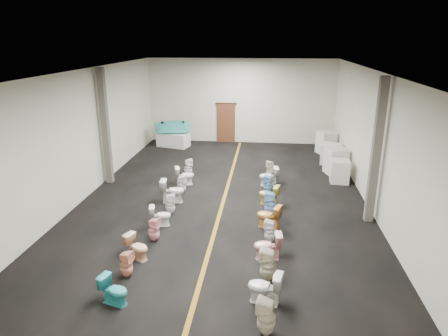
{
  "coord_description": "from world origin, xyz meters",
  "views": [
    {
      "loc": [
        1.46,
        -13.49,
        5.55
      ],
      "look_at": [
        -0.14,
        1.0,
        0.75
      ],
      "focal_mm": 32.0,
      "sensor_mm": 36.0,
      "label": 1
    }
  ],
  "objects": [
    {
      "name": "floor",
      "position": [
        0.0,
        0.0,
        0.0
      ],
      "size": [
        16.0,
        16.0,
        0.0
      ],
      "primitive_type": "plane",
      "color": "black",
      "rests_on": "ground"
    },
    {
      "name": "ceiling",
      "position": [
        0.0,
        0.0,
        4.5
      ],
      "size": [
        16.0,
        16.0,
        0.0
      ],
      "primitive_type": "plane",
      "rotation": [
        3.14,
        0.0,
        0.0
      ],
      "color": "black",
      "rests_on": "ground"
    },
    {
      "name": "wall_back",
      "position": [
        0.0,
        8.0,
        2.25
      ],
      "size": [
        10.0,
        0.0,
        10.0
      ],
      "primitive_type": "plane",
      "rotation": [
        1.57,
        0.0,
        0.0
      ],
      "color": "beige",
      "rests_on": "ground"
    },
    {
      "name": "wall_front",
      "position": [
        0.0,
        -8.0,
        2.25
      ],
      "size": [
        10.0,
        0.0,
        10.0
      ],
      "primitive_type": "plane",
      "rotation": [
        -1.57,
        0.0,
        0.0
      ],
      "color": "beige",
      "rests_on": "ground"
    },
    {
      "name": "wall_left",
      "position": [
        -5.0,
        0.0,
        2.25
      ],
      "size": [
        0.0,
        16.0,
        16.0
      ],
      "primitive_type": "plane",
      "rotation": [
        1.57,
        0.0,
        1.57
      ],
      "color": "beige",
      "rests_on": "ground"
    },
    {
      "name": "wall_right",
      "position": [
        5.0,
        0.0,
        2.25
      ],
      "size": [
        0.0,
        16.0,
        16.0
      ],
      "primitive_type": "plane",
      "rotation": [
        1.57,
        0.0,
        -1.57
      ],
      "color": "beige",
      "rests_on": "ground"
    },
    {
      "name": "aisle_stripe",
      "position": [
        0.0,
        0.0,
        0.0
      ],
      "size": [
        0.12,
        15.6,
        0.01
      ],
      "primitive_type": "cube",
      "color": "#8D6314",
      "rests_on": "floor"
    },
    {
      "name": "back_door",
      "position": [
        -0.8,
        7.94,
        1.05
      ],
      "size": [
        1.0,
        0.1,
        2.1
      ],
      "primitive_type": "cube",
      "color": "#562D19",
      "rests_on": "floor"
    },
    {
      "name": "door_frame",
      "position": [
        -0.8,
        7.95,
        2.12
      ],
      "size": [
        1.15,
        0.08,
        0.1
      ],
      "primitive_type": "cube",
      "color": "#331C11",
      "rests_on": "back_door"
    },
    {
      "name": "column_left",
      "position": [
        -4.75,
        1.0,
        2.25
      ],
      "size": [
        0.25,
        0.25,
        4.5
      ],
      "primitive_type": "cube",
      "color": "#59544C",
      "rests_on": "floor"
    },
    {
      "name": "column_right",
      "position": [
        4.75,
        -1.5,
        2.25
      ],
      "size": [
        0.25,
        0.25,
        4.5
      ],
      "primitive_type": "cube",
      "color": "#59544C",
      "rests_on": "floor"
    },
    {
      "name": "display_table",
      "position": [
        -3.47,
        6.66,
        0.36
      ],
      "size": [
        1.8,
        1.23,
        0.73
      ],
      "primitive_type": "cube",
      "rotation": [
        0.0,
        0.0,
        -0.28
      ],
      "color": "white",
      "rests_on": "floor"
    },
    {
      "name": "bathtub",
      "position": [
        -3.47,
        6.66,
        1.07
      ],
      "size": [
        1.82,
        0.96,
        0.55
      ],
      "rotation": [
        0.0,
        0.0,
        0.25
      ],
      "color": "teal",
      "rests_on": "display_table"
    },
    {
      "name": "appliance_crate_a",
      "position": [
        4.4,
        1.99,
        0.46
      ],
      "size": [
        0.77,
        0.77,
        0.92
      ],
      "primitive_type": "cube",
      "rotation": [
        0.0,
        0.0,
        -0.08
      ],
      "color": "silver",
      "rests_on": "floor"
    },
    {
      "name": "appliance_crate_b",
      "position": [
        4.4,
        3.07,
        0.55
      ],
      "size": [
        0.99,
        0.99,
        1.1
      ],
      "primitive_type": "cube",
      "rotation": [
        0.0,
        0.0,
        0.27
      ],
      "color": "silver",
      "rests_on": "floor"
    },
    {
      "name": "appliance_crate_c",
      "position": [
        4.4,
        4.45,
        0.46
      ],
      "size": [
        1.03,
        1.03,
        0.93
      ],
      "primitive_type": "cube",
      "rotation": [
        0.0,
        0.0,
        -0.31
      ],
      "color": "white",
      "rests_on": "floor"
    },
    {
      "name": "appliance_crate_d",
      "position": [
        4.4,
        6.2,
        0.54
      ],
      "size": [
        1.0,
        1.0,
        1.09
      ],
      "primitive_type": "cube",
      "rotation": [
        0.0,
        0.0,
        0.41
      ],
      "color": "silver",
      "rests_on": "floor"
    },
    {
      "name": "toilet_left_0",
      "position": [
        -1.71,
        -6.42,
        0.33
      ],
      "size": [
        0.73,
        0.54,
        0.66
      ],
      "primitive_type": "imported",
      "rotation": [
        0.0,
        0.0,
        1.28
      ],
      "color": "teal",
      "rests_on": "floor"
    },
    {
      "name": "toilet_left_1",
      "position": [
        -1.8,
        -5.4,
        0.34
      ],
      "size": [
        0.38,
        0.37,
        0.69
      ],
      "primitive_type": "imported",
      "rotation": [
        0.0,
        0.0,
        1.35
      ],
      "color": "#EDA284",
      "rests_on": "floor"
    },
    {
      "name": "toilet_left_2",
      "position": [
        -1.81,
        -4.56,
        0.34
      ],
      "size": [
        0.76,
        0.62,
        0.67
      ],
      "primitive_type": "imported",
      "rotation": [
        0.0,
        0.0,
        1.14
      ],
      "color": "#FAC097",
      "rests_on": "floor"
    },
    {
      "name": "toilet_left_3",
      "position": [
        -1.63,
        -3.58,
        0.36
      ],
      "size": [
        0.4,
        0.39,
        0.71
      ],
      "primitive_type": "imported",
      "rotation": [
        0.0,
        0.0,
        1.32
      ],
      "color": "#F0A4AA",
      "rests_on": "floor"
    },
    {
      "name": "toilet_left_4",
      "position": [
        -1.71,
        -2.6,
        0.33
      ],
      "size": [
        0.72,
        0.5,
        0.66
      ],
      "primitive_type": "imported",
      "rotation": [
        0.0,
        0.0,
        1.78
      ],
      "color": "white",
      "rests_on": "floor"
    },
    {
      "name": "toilet_left_5",
      "position": [
        -1.61,
        -1.75,
        0.36
      ],
      "size": [
        0.39,
        0.38,
        0.71
      ],
      "primitive_type": "imported",
      "rotation": [
        0.0,
        0.0,
        1.78
      ],
      "color": "white",
      "rests_on": "floor"
    },
    {
      "name": "toilet_left_6",
      "position": [
        -1.77,
        -0.73,
        0.42
      ],
      "size": [
        0.86,
        0.54,
        0.83
      ],
      "primitive_type": "imported",
      "rotation": [
        0.0,
        0.0,
        1.67
      ],
      "color": "white",
      "rests_on": "floor"
    },
    {
      "name": "toilet_left_7",
      "position": [
        -1.63,
        0.11,
        0.35
      ],
      "size": [
        0.32,
        0.32,
        0.71
      ],
      "primitive_type": "imported",
      "rotation": [
        0.0,
        0.0,
        1.57
      ],
      "color": "white",
      "rests_on": "floor"
    },
    {
      "name": "toilet_left_8",
      "position": [
        -1.71,
        1.03,
        0.37
      ],
      "size": [
        0.83,
        0.63,
        0.75
      ],
      "primitive_type": "imported",
      "rotation": [
        0.0,
        0.0,
        1.89
      ],
      "color": "white",
      "rests_on": "floor"
    },
    {
      "name": "toilet_left_9",
      "position": [
        -1.75,
        2.02,
        0.38
      ],
      "size": [
        0.44,
        0.43,
        0.75
      ],
      "primitive_type": "imported",
      "rotation": [
        0.0,
        0.0,
        1.89
      ],
      "color": "white",
      "rests_on": "floor"
    },
    {
      "name": "toilet_right_0",
      "position": [
        1.57,
        -7.02,
        0.4
      ],
      "size": [
        0.44,
        0.43,
        0.8
      ],
      "primitive_type": "imported",
      "rotation": [
        0.0,
        0.0,
        -1.79
      ],
      "color": "beige",
      "rests_on": "floor"
    },
    {
      "name": "toilet_right_1",
      "position": [
        1.53,
        -6.04,
        0.38
      ],
      "size": [
        0.82,
        0.58,
        0.76
      ],
      "primitive_type": "imported",
      "rotation": [
        0.0,
        0.0,
        -1.79
      ],
      "color": "white",
      "rests_on": "floor"
    },
    {
      "name": "toilet_right_2",
      "position": [
        1.59,
        -5.18,
        0.42
      ],
      "size": [
        0.44,
        0.43,
        0.85
      ],
      "primitive_type": "imported",
      "rotation": [
        0.0,
        0.0,
        -1.72
      ],
      "color": "beige",
      "rests_on": "floor"
    },
    {
      "name": "toilet_right_3",
      "position": [
        1.58,
        -4.19,
        0.37
      ],
      "size": [
        0.77,
        0.49,
        0.74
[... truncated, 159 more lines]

